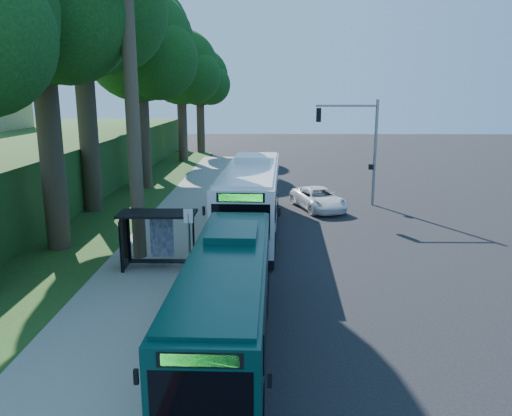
{
  "coord_description": "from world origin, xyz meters",
  "views": [
    {
      "loc": [
        -2.57,
        -23.1,
        7.4
      ],
      "look_at": [
        -2.95,
        1.0,
        1.83
      ],
      "focal_mm": 35.0,
      "sensor_mm": 36.0,
      "label": 1
    }
  ],
  "objects_px": {
    "teal_bus": "(228,297)",
    "pickup": "(319,199)",
    "bus_shelter": "(153,229)",
    "white_bus": "(251,196)"
  },
  "relations": [
    {
      "from": "teal_bus",
      "to": "pickup",
      "type": "relative_size",
      "value": 2.1
    },
    {
      "from": "bus_shelter",
      "to": "pickup",
      "type": "distance_m",
      "value": 14.17
    },
    {
      "from": "teal_bus",
      "to": "pickup",
      "type": "height_order",
      "value": "teal_bus"
    },
    {
      "from": "bus_shelter",
      "to": "teal_bus",
      "type": "bearing_deg",
      "value": -60.9
    },
    {
      "from": "white_bus",
      "to": "bus_shelter",
      "type": "bearing_deg",
      "value": -119.69
    },
    {
      "from": "white_bus",
      "to": "teal_bus",
      "type": "bearing_deg",
      "value": -89.25
    },
    {
      "from": "bus_shelter",
      "to": "pickup",
      "type": "relative_size",
      "value": 0.63
    },
    {
      "from": "pickup",
      "to": "white_bus",
      "type": "bearing_deg",
      "value": -147.05
    },
    {
      "from": "white_bus",
      "to": "teal_bus",
      "type": "xyz_separation_m",
      "value": [
        -0.36,
        -12.97,
        -0.36
      ]
    },
    {
      "from": "pickup",
      "to": "teal_bus",
      "type": "bearing_deg",
      "value": -121.37
    }
  ]
}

